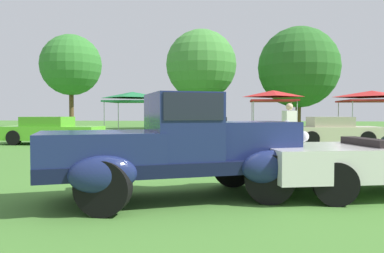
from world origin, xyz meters
The scene contains 12 objects.
ground_plane centered at (0.00, 0.00, 0.00)m, with size 120.00×120.00×0.00m, color #42752D.
feature_pickup_truck centered at (-0.09, -0.19, 0.86)m, with size 4.38×3.02×1.70m.
show_car_lime centered at (-7.41, 9.82, 0.60)m, with size 4.39×1.74×1.22m.
show_car_charcoal centered at (-0.46, 10.28, 0.60)m, with size 4.11×2.58×1.22m.
show_car_cream centered at (4.93, 10.85, 0.60)m, with size 3.95×2.01×1.22m.
spectator_by_row centered at (2.45, 5.87, 0.91)m, with size 0.47×0.42×1.69m.
canopy_tent_left_field centered at (-5.70, 17.04, 2.42)m, with size 3.00×3.00×2.71m.
canopy_tent_center_field centered at (2.90, 16.45, 2.42)m, with size 2.63×2.63×2.71m.
canopy_tent_right_field centered at (8.71, 17.49, 2.42)m, with size 3.36×3.36×2.71m.
treeline_far_left centered at (-15.39, 29.57, 6.07)m, with size 5.92×5.92×9.04m.
treeline_mid_left centered at (-2.28, 26.25, 5.47)m, with size 5.97×5.97×8.47m.
treeline_center centered at (5.78, 26.07, 5.13)m, with size 6.62×6.62×8.44m.
Camera 1 is at (0.88, -6.23, 1.39)m, focal length 35.75 mm.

